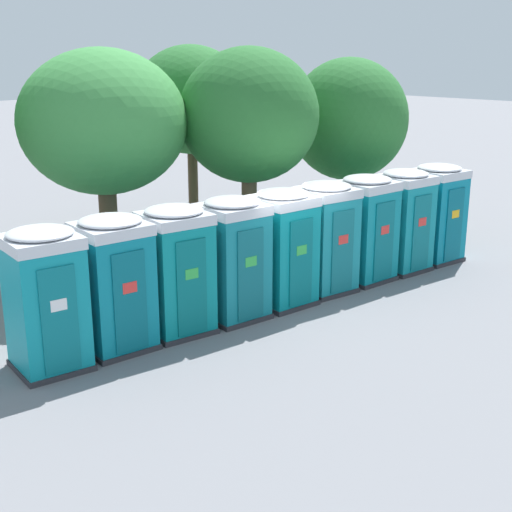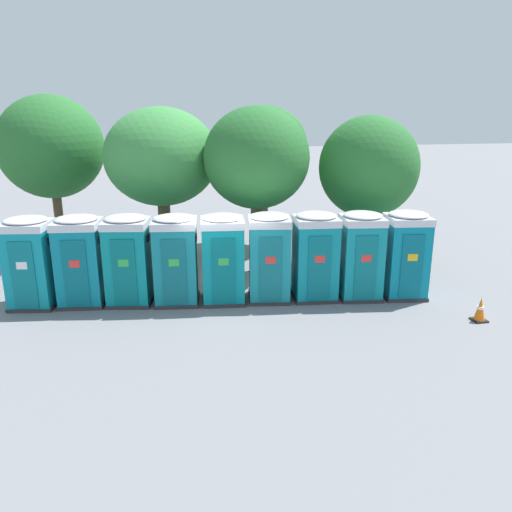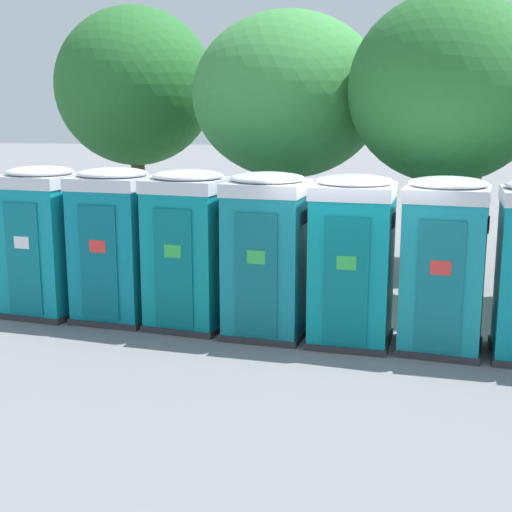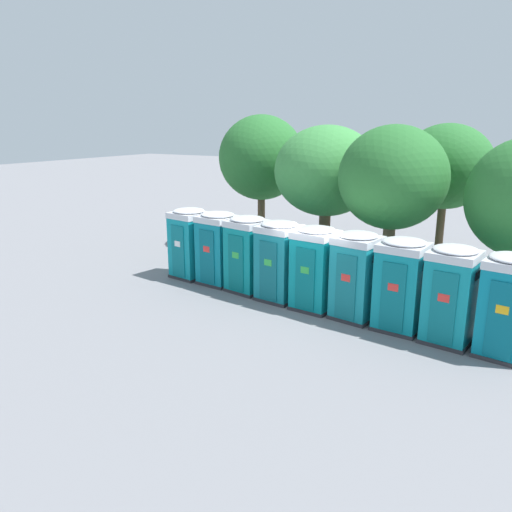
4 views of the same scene
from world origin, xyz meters
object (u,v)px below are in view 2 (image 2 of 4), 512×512
portapotty_0 (31,262)px  portapotty_1 (80,260)px  street_tree_0 (161,158)px  street_tree_1 (51,147)px  portapotty_3 (176,259)px  street_tree_2 (257,159)px  portapotty_5 (269,256)px  portapotty_6 (315,255)px  portapotty_7 (361,255)px  street_tree_3 (265,146)px  street_tree_4 (369,168)px  portapotty_4 (223,258)px  traffic_cone (480,310)px  portapotty_8 (405,254)px  portapotty_2 (128,259)px

portapotty_0 → portapotty_1: 1.32m
street_tree_0 → street_tree_1: (-3.88, 1.97, 0.26)m
portapotty_3 → street_tree_0: bearing=92.2°
portapotty_0 → street_tree_2: 7.37m
portapotty_5 → portapotty_6: size_ratio=1.00×
portapotty_7 → street_tree_3: bearing=102.8°
portapotty_1 → street_tree_0: 5.03m
portapotty_1 → street_tree_1: (-1.43, 5.62, 2.70)m
portapotty_3 → street_tree_3: bearing=55.5°
portapotty_0 → street_tree_1: (-0.11, 5.50, 2.70)m
portapotty_7 → street_tree_4: 3.78m
portapotty_3 → portapotty_4: 1.32m
portapotty_3 → portapotty_5: same height
traffic_cone → portapotty_8: bearing=116.8°
portapotty_7 → traffic_cone: portapotty_7 is taller
street_tree_2 → street_tree_1: bearing=150.9°
street_tree_0 → portapotty_0: bearing=-136.9°
portapotty_3 → portapotty_4: (1.31, -0.19, 0.00)m
portapotty_6 → street_tree_0: size_ratio=0.47×
portapotty_8 → street_tree_2: street_tree_2 is taller
street_tree_2 → portapotty_0: bearing=-165.8°
portapotty_6 → street_tree_2: size_ratio=0.47×
portapotty_6 → portapotty_8: same height
portapotty_2 → street_tree_3: 7.83m
portapotty_7 → street_tree_2: 4.58m
portapotty_8 → portapotty_0: bearing=172.2°
portapotty_5 → portapotty_6: 1.32m
portapotty_7 → street_tree_4: street_tree_4 is taller
portapotty_4 → traffic_cone: size_ratio=3.97×
street_tree_1 → portapotty_7: bearing=-36.1°
portapotty_1 → portapotty_8: same height
street_tree_3 → portapotty_3: bearing=-124.5°
street_tree_2 → traffic_cone: street_tree_2 is taller
portapotty_1 → street_tree_2: bearing=18.7°
portapotty_0 → street_tree_0: 5.71m
traffic_cone → street_tree_0: bearing=137.6°
portapotty_8 → portapotty_4: bearing=172.7°
portapotty_2 → portapotty_8: same height
portapotty_0 → portapotty_6: same height
street_tree_0 → street_tree_4: (6.75, -1.99, -0.28)m
portapotty_6 → portapotty_8: 2.64m
portapotty_5 → street_tree_3: street_tree_3 is taller
portapotty_2 → street_tree_1: size_ratio=0.43×
portapotty_7 → portapotty_3: bearing=172.5°
portapotty_0 → portapotty_4: same height
portapotty_2 → portapotty_8: size_ratio=1.00×
street_tree_2 → street_tree_0: bearing=148.3°
portapotty_7 → street_tree_3: street_tree_3 is taller
portapotty_4 → street_tree_2: size_ratio=0.47×
portapotty_8 → traffic_cone: bearing=-63.2°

